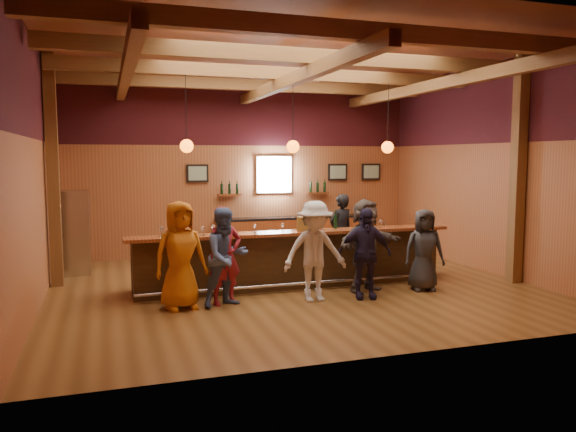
{
  "coord_description": "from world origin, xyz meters",
  "views": [
    {
      "loc": [
        -3.4,
        -10.14,
        2.5
      ],
      "look_at": [
        0.0,
        0.3,
        1.35
      ],
      "focal_mm": 35.0,
      "sensor_mm": 36.0,
      "label": 1
    }
  ],
  "objects_px": {
    "back_bar_cabinet": "(291,235)",
    "bottle_a": "(318,223)",
    "customer_redvest": "(225,256)",
    "customer_dark": "(424,250)",
    "bar_counter": "(291,259)",
    "customer_orange": "(180,255)",
    "customer_brown": "(366,245)",
    "ice_bucket": "(303,224)",
    "customer_navy": "(365,253)",
    "stainless_fridge": "(73,232)",
    "customer_white": "(315,251)",
    "customer_denim": "(226,257)",
    "bartender": "(341,232)"
  },
  "relations": [
    {
      "from": "bottle_a",
      "to": "customer_denim",
      "type": "bearing_deg",
      "value": -154.23
    },
    {
      "from": "ice_bucket",
      "to": "customer_navy",
      "type": "bearing_deg",
      "value": -53.84
    },
    {
      "from": "bar_counter",
      "to": "customer_redvest",
      "type": "height_order",
      "value": "customer_redvest"
    },
    {
      "from": "customer_orange",
      "to": "ice_bucket",
      "type": "bearing_deg",
      "value": 5.5
    },
    {
      "from": "back_bar_cabinet",
      "to": "customer_orange",
      "type": "xyz_separation_m",
      "value": [
        -3.47,
        -4.65,
        0.42
      ]
    },
    {
      "from": "customer_navy",
      "to": "ice_bucket",
      "type": "relative_size",
      "value": 6.04
    },
    {
      "from": "customer_denim",
      "to": "bottle_a",
      "type": "distance_m",
      "value": 2.28
    },
    {
      "from": "back_bar_cabinet",
      "to": "customer_navy",
      "type": "distance_m",
      "value": 4.98
    },
    {
      "from": "bar_counter",
      "to": "customer_orange",
      "type": "xyz_separation_m",
      "value": [
        -2.28,
        -1.08,
        0.38
      ]
    },
    {
      "from": "customer_redvest",
      "to": "back_bar_cabinet",
      "type": "bearing_deg",
      "value": 42.86
    },
    {
      "from": "customer_orange",
      "to": "customer_brown",
      "type": "xyz_separation_m",
      "value": [
        3.44,
        0.16,
        -0.03
      ]
    },
    {
      "from": "customer_denim",
      "to": "bottle_a",
      "type": "bearing_deg",
      "value": 7.82
    },
    {
      "from": "back_bar_cabinet",
      "to": "customer_orange",
      "type": "height_order",
      "value": "customer_orange"
    },
    {
      "from": "bartender",
      "to": "customer_denim",
      "type": "bearing_deg",
      "value": 20.82
    },
    {
      "from": "customer_redvest",
      "to": "customer_dark",
      "type": "relative_size",
      "value": 1.09
    },
    {
      "from": "back_bar_cabinet",
      "to": "bottle_a",
      "type": "xyz_separation_m",
      "value": [
        -0.69,
        -3.74,
        0.76
      ]
    },
    {
      "from": "back_bar_cabinet",
      "to": "customer_redvest",
      "type": "relative_size",
      "value": 2.4
    },
    {
      "from": "bartender",
      "to": "bottle_a",
      "type": "height_order",
      "value": "bartender"
    },
    {
      "from": "customer_brown",
      "to": "customer_orange",
      "type": "bearing_deg",
      "value": 158.87
    },
    {
      "from": "bar_counter",
      "to": "customer_denim",
      "type": "xyz_separation_m",
      "value": [
        -1.53,
        -1.15,
        0.31
      ]
    },
    {
      "from": "customer_navy",
      "to": "customer_dark",
      "type": "bearing_deg",
      "value": 21.57
    },
    {
      "from": "customer_white",
      "to": "customer_navy",
      "type": "bearing_deg",
      "value": -5.37
    },
    {
      "from": "customer_denim",
      "to": "bartender",
      "type": "distance_m",
      "value": 3.84
    },
    {
      "from": "customer_brown",
      "to": "bartender",
      "type": "distance_m",
      "value": 2.11
    },
    {
      "from": "customer_denim",
      "to": "customer_brown",
      "type": "height_order",
      "value": "customer_brown"
    },
    {
      "from": "customer_orange",
      "to": "bartender",
      "type": "distance_m",
      "value": 4.44
    },
    {
      "from": "bar_counter",
      "to": "customer_denim",
      "type": "relative_size",
      "value": 3.78
    },
    {
      "from": "customer_orange",
      "to": "customer_redvest",
      "type": "height_order",
      "value": "customer_orange"
    },
    {
      "from": "customer_white",
      "to": "ice_bucket",
      "type": "xyz_separation_m",
      "value": [
        0.13,
        0.97,
        0.37
      ]
    },
    {
      "from": "customer_brown",
      "to": "ice_bucket",
      "type": "height_order",
      "value": "customer_brown"
    },
    {
      "from": "back_bar_cabinet",
      "to": "customer_denim",
      "type": "height_order",
      "value": "customer_denim"
    },
    {
      "from": "stainless_fridge",
      "to": "bottle_a",
      "type": "relative_size",
      "value": 5.72
    },
    {
      "from": "bar_counter",
      "to": "customer_navy",
      "type": "bearing_deg",
      "value": -56.76
    },
    {
      "from": "stainless_fridge",
      "to": "customer_white",
      "type": "height_order",
      "value": "stainless_fridge"
    },
    {
      "from": "back_bar_cabinet",
      "to": "customer_brown",
      "type": "xyz_separation_m",
      "value": [
        -0.03,
        -4.49,
        0.39
      ]
    },
    {
      "from": "customer_redvest",
      "to": "customer_navy",
      "type": "relative_size",
      "value": 1.03
    },
    {
      "from": "customer_redvest",
      "to": "customer_navy",
      "type": "height_order",
      "value": "customer_redvest"
    },
    {
      "from": "back_bar_cabinet",
      "to": "ice_bucket",
      "type": "height_order",
      "value": "ice_bucket"
    },
    {
      "from": "customer_dark",
      "to": "customer_white",
      "type": "bearing_deg",
      "value": -162.67
    },
    {
      "from": "customer_redvest",
      "to": "customer_white",
      "type": "height_order",
      "value": "customer_white"
    },
    {
      "from": "customer_dark",
      "to": "back_bar_cabinet",
      "type": "bearing_deg",
      "value": 116.82
    },
    {
      "from": "back_bar_cabinet",
      "to": "customer_white",
      "type": "distance_m",
      "value": 5.02
    },
    {
      "from": "customer_white",
      "to": "bottle_a",
      "type": "relative_size",
      "value": 5.57
    },
    {
      "from": "customer_denim",
      "to": "bottle_a",
      "type": "relative_size",
      "value": 5.3
    },
    {
      "from": "stainless_fridge",
      "to": "customer_navy",
      "type": "relative_size",
      "value": 1.11
    },
    {
      "from": "stainless_fridge",
      "to": "ice_bucket",
      "type": "relative_size",
      "value": 6.73
    },
    {
      "from": "back_bar_cabinet",
      "to": "customer_redvest",
      "type": "xyz_separation_m",
      "value": [
        -2.71,
        -4.6,
        0.36
      ]
    },
    {
      "from": "stainless_fridge",
      "to": "bartender",
      "type": "distance_m",
      "value": 5.82
    },
    {
      "from": "customer_orange",
      "to": "customer_denim",
      "type": "height_order",
      "value": "customer_orange"
    },
    {
      "from": "bar_counter",
      "to": "customer_dark",
      "type": "relative_size",
      "value": 4.09
    }
  ]
}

